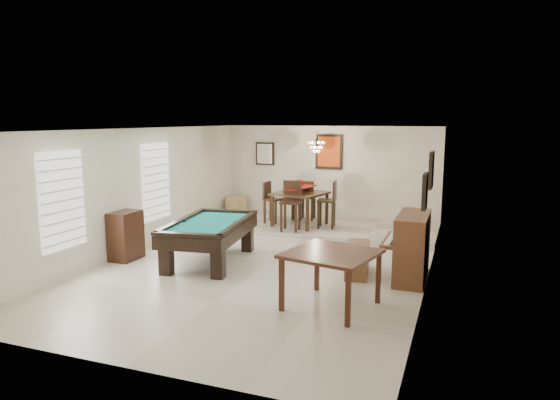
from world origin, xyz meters
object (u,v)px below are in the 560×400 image
Objects in this scene: square_table at (331,279)px; chandelier at (316,143)px; piano_bench at (357,259)px; corner_bench at (236,204)px; upright_piano at (404,246)px; dining_chair_south at (290,206)px; pool_table at (210,242)px; apothecary_chest at (126,236)px; dining_chair_east at (327,204)px; dining_chair_north at (308,200)px; flower_vase at (300,183)px; dining_table at (300,207)px; dining_chair_west at (273,203)px.

chandelier is at bearing 108.87° from square_table.
corner_bench is at bearing 136.60° from piano_bench.
square_table is 1.99m from upright_piano.
dining_chair_south is at bearing 141.39° from upright_piano.
square_table is at bearing -68.79° from dining_chair_south.
square_table reaches higher than pool_table.
dining_chair_east is (3.12, 3.74, 0.22)m from apothecary_chest.
dining_chair_north is (-2.12, 5.63, 0.22)m from square_table.
upright_piano is 4.27m from flower_vase.
chandelier is at bearing 63.40° from dining_chair_south.
corner_bench is at bearing 141.83° from upright_piano.
dining_chair_north is at bearing 118.99° from piano_bench.
dining_chair_north is at bearing 110.64° from square_table.
pool_table is 2.89m from piano_bench.
dining_chair_south is (-0.01, -0.69, 0.12)m from dining_table.
square_table is 2.35× the size of corner_bench.
pool_table is 2.22× the size of dining_chair_west.
dining_chair_south reaches higher than square_table.
dining_chair_north reaches higher than piano_bench.
dining_chair_south is 2.30× the size of corner_bench.
dining_chair_south reaches higher than dining_chair_east.
dining_chair_west is 1.45m from dining_chair_east.
apothecary_chest is 4.49m from dining_table.
corner_bench is (0.14, 4.83, -0.13)m from apothecary_chest.
flower_vase is at bearing 83.39° from dining_chair_south.
dining_chair_west reaches higher than corner_bench.
upright_piano is 1.43× the size of apothecary_chest.
dining_table reaches higher than pool_table.
flower_vase is 1.09m from chandelier.
dining_chair_east reaches higher than dining_table.
square_table is at bearing -35.60° from pool_table.
upright_piano reaches higher than corner_bench.
chandelier is at bearing 64.95° from pool_table.
upright_piano is 0.87m from piano_bench.
upright_piano is 3.77m from dining_chair_south.
dining_chair_west is (-2.82, 4.87, 0.23)m from square_table.
dining_chair_north is 1.76× the size of chandelier.
flower_vase is at bearing -145.59° from chandelier.
square_table is at bearing 105.01° from dining_chair_north.
dining_chair_east reaches higher than corner_bench.
dining_chair_south is 1.49m from dining_chair_north.
square_table is 5.00m from dining_chair_east.
flower_vase is at bearing -85.97° from dining_chair_west.
dining_table is 0.75m from dining_chair_west.
dining_chair_south is at bearing 131.44° from piano_bench.
piano_bench is at bearing -55.70° from dining_table.
pool_table is 2.03× the size of dining_table.
corner_bench is at bearing 63.23° from dining_chair_west.
square_table is 7.32m from corner_bench.
piano_bench is 0.92× the size of dining_chair_west.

